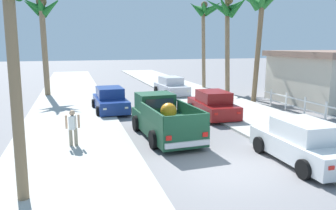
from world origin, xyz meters
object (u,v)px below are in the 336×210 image
(car_left_mid, at_px, (213,105))
(palm_tree_left_mid, at_px, (228,16))
(palm_tree_left_fore, at_px, (260,9))
(car_right_mid, at_px, (171,87))
(palm_tree_left_back, at_px, (205,16))
(palm_tree_right_fore, at_px, (43,17))
(car_left_near, at_px, (110,100))
(pedestrian, at_px, (73,127))
(car_right_near, at_px, (303,143))
(pickup_truck, at_px, (164,119))

(car_left_mid, xyz_separation_m, palm_tree_left_mid, (4.78, 7.94, 5.73))
(car_left_mid, distance_m, palm_tree_left_fore, 8.33)
(car_right_mid, bearing_deg, car_left_mid, -90.70)
(palm_tree_left_back, bearing_deg, palm_tree_left_fore, -87.32)
(car_right_mid, distance_m, palm_tree_right_fore, 11.43)
(palm_tree_left_fore, distance_m, palm_tree_left_back, 8.73)
(car_left_near, distance_m, palm_tree_left_mid, 12.72)
(car_right_mid, xyz_separation_m, pedestrian, (-7.92, -12.35, 0.20))
(car_left_mid, xyz_separation_m, palm_tree_left_fore, (4.88, 3.34, 5.87))
(pedestrian, bearing_deg, palm_tree_left_back, 52.15)
(car_right_near, bearing_deg, pickup_truck, 129.17)
(pickup_truck, height_order, palm_tree_left_mid, palm_tree_left_mid)
(pickup_truck, distance_m, car_left_mid, 4.86)
(palm_tree_left_fore, bearing_deg, pedestrian, -150.81)
(palm_tree_left_back, bearing_deg, palm_tree_right_fore, -174.52)
(pickup_truck, height_order, pedestrian, pickup_truck)
(palm_tree_left_mid, bearing_deg, car_right_mid, 171.94)
(pedestrian, bearing_deg, car_left_near, 71.96)
(palm_tree_right_fore, height_order, palm_tree_left_mid, palm_tree_left_mid)
(palm_tree_left_fore, bearing_deg, car_left_mid, -145.58)
(car_right_near, xyz_separation_m, palm_tree_left_fore, (4.87, 11.05, 5.87))
(pedestrian, bearing_deg, palm_tree_left_mid, 42.85)
(pickup_truck, height_order, palm_tree_left_fore, palm_tree_left_fore)
(car_right_mid, xyz_separation_m, palm_tree_left_fore, (4.77, -5.26, 5.87))
(palm_tree_right_fore, distance_m, palm_tree_left_mid, 14.72)
(car_right_near, distance_m, palm_tree_left_fore, 13.42)
(car_left_near, bearing_deg, pedestrian, -108.04)
(car_right_near, height_order, palm_tree_left_mid, palm_tree_left_mid)
(pickup_truck, distance_m, palm_tree_right_fore, 15.89)
(car_right_near, xyz_separation_m, car_right_mid, (0.10, 16.31, 0.00))
(car_left_mid, xyz_separation_m, palm_tree_left_back, (4.47, 12.06, 6.11))
(car_left_mid, xyz_separation_m, car_right_mid, (0.11, 8.60, 0.00))
(car_left_near, xyz_separation_m, palm_tree_left_mid, (10.33, 4.71, 5.73))
(car_right_mid, bearing_deg, pickup_truck, -108.60)
(car_right_near, height_order, pedestrian, pedestrian)
(car_right_near, relative_size, palm_tree_left_fore, 0.54)
(palm_tree_left_back, bearing_deg, car_left_near, -138.60)
(pickup_truck, relative_size, pedestrian, 3.33)
(car_left_mid, relative_size, palm_tree_left_fore, 0.54)
(car_left_mid, height_order, car_right_mid, same)
(palm_tree_right_fore, xyz_separation_m, palm_tree_left_back, (14.14, 1.36, 0.58))
(car_right_near, bearing_deg, palm_tree_right_fore, 117.75)
(car_left_mid, height_order, palm_tree_right_fore, palm_tree_right_fore)
(palm_tree_left_fore, height_order, palm_tree_right_fore, palm_tree_left_fore)
(car_right_mid, relative_size, palm_tree_left_back, 0.53)
(car_right_near, height_order, car_left_mid, same)
(palm_tree_left_fore, bearing_deg, palm_tree_right_fore, 153.17)
(car_right_mid, xyz_separation_m, palm_tree_right_fore, (-9.78, 2.10, 5.54))
(pickup_truck, height_order, car_right_mid, pickup_truck)
(car_left_near, relative_size, car_right_near, 1.01)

